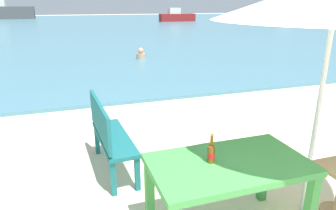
{
  "coord_description": "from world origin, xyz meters",
  "views": [
    {
      "loc": [
        -1.53,
        -1.18,
        2.08
      ],
      "look_at": [
        -0.13,
        3.0,
        0.6
      ],
      "focal_mm": 32.58,
      "sensor_mm": 36.0,
      "label": 1
    }
  ],
  "objects": [
    {
      "name": "boat_ferry",
      "position": [
        10.8,
        32.62,
        0.61
      ],
      "size": [
        4.05,
        1.11,
        1.47
      ],
      "color": "maroon",
      "rests_on": "sea_water"
    },
    {
      "name": "bench_teal_center",
      "position": [
        -1.13,
        2.38,
        0.54
      ],
      "size": [
        0.43,
        1.22,
        0.95
      ],
      "color": "#196066",
      "rests_on": "ground_plane"
    },
    {
      "name": "boat_fishing_trawler",
      "position": [
        -8.96,
        44.6,
        1.08
      ],
      "size": [
        7.66,
        2.09,
        2.79
      ],
      "color": "#4C4C4C",
      "rests_on": "sea_water"
    },
    {
      "name": "boat_barge",
      "position": [
        22.93,
        29.11,
        0.59
      ],
      "size": [
        3.88,
        1.06,
        1.41
      ],
      "color": "gray",
      "rests_on": "sea_water"
    },
    {
      "name": "beer_bottle_amber",
      "position": [
        -0.43,
        0.94,
        0.85
      ],
      "size": [
        0.07,
        0.07,
        0.26
      ],
      "color": "brown",
      "rests_on": "picnic_table_green"
    },
    {
      "name": "sea_water",
      "position": [
        0.0,
        30.0,
        0.04
      ],
      "size": [
        120.0,
        50.0,
        0.08
      ],
      "primitive_type": "cube",
      "color": "teal",
      "rests_on": "ground_plane"
    },
    {
      "name": "picnic_table_green",
      "position": [
        -0.27,
        0.9,
        0.65
      ],
      "size": [
        1.4,
        0.8,
        0.76
      ],
      "color": "#3D8C42",
      "rests_on": "ground_plane"
    },
    {
      "name": "swimmer_person",
      "position": [
        1.13,
        10.01,
        0.24
      ],
      "size": [
        0.34,
        0.34,
        0.41
      ],
      "color": "tan",
      "rests_on": "sea_water"
    }
  ]
}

